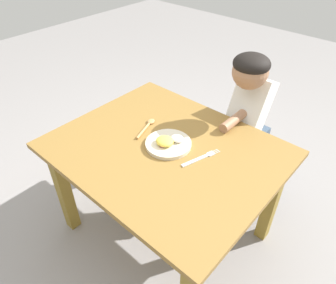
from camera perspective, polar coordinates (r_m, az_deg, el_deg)
The scene contains 6 objects.
ground_plane at distance 2.03m, azimuth -0.35°, elevation -15.67°, with size 8.00×8.00×0.00m, color gray.
dining_table at distance 1.61m, azimuth -0.42°, elevation -3.94°, with size 1.10×0.89×0.66m.
plate at distance 1.54m, azimuth -0.00°, elevation -0.16°, with size 0.23×0.23×0.05m.
fork at distance 1.48m, azimuth 5.95°, elevation -2.98°, with size 0.08×0.21×0.01m.
spoon at distance 1.68m, azimuth -3.84°, elevation 2.97°, with size 0.09×0.19×0.02m.
person at distance 1.90m, azimuth 14.25°, elevation 3.45°, with size 0.21×0.39×1.04m.
Camera 1 is at (0.80, -0.88, 1.64)m, focal length 33.22 mm.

